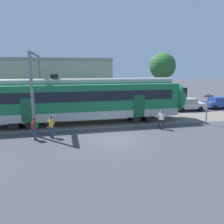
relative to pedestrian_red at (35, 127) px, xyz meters
name	(u,v)px	position (x,y,z in m)	size (l,w,h in m)	color
ground_plane	(115,139)	(5.89, -1.15, -0.99)	(160.00, 160.00, 0.00)	#424247
pedestrian_red	(35,127)	(0.00, 0.00, 0.00)	(0.52, 0.67, 1.67)	navy
pedestrian_yellow	(52,125)	(1.20, 0.28, 0.00)	(0.69, 0.54, 1.67)	navy
pedestrian_white	(161,118)	(10.47, 0.66, 0.00)	(0.71, 0.52, 1.67)	#28282D
parked_car_silver	(188,104)	(17.49, 7.80, -0.21)	(4.07, 1.89, 1.54)	#B7BABF
parked_car_blue	(219,103)	(22.28, 8.24, -0.21)	(4.07, 1.89, 1.54)	#284799
catenary_gantry	(36,79)	(-0.13, 4.19, 3.32)	(0.24, 6.64, 6.53)	gray
crossing_signal	(208,104)	(15.22, 1.03, 1.02)	(0.96, 0.22, 3.00)	gray
background_building	(28,86)	(-1.93, 11.39, 2.22)	(19.83, 5.00, 9.20)	#B2A899
street_tree_right	(162,66)	(18.26, 17.23, 4.59)	(4.29, 4.29, 7.74)	brown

